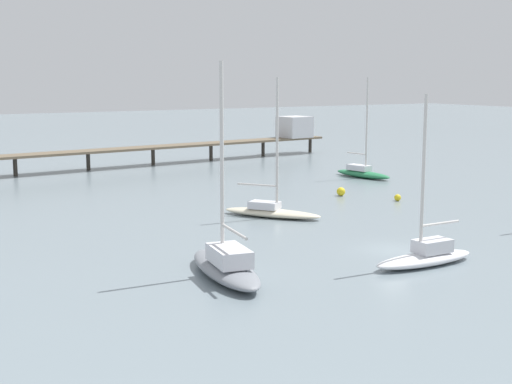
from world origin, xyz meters
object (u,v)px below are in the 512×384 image
Objects in this scene: sailboat_green at (362,171)px; mooring_buoy_inner at (341,192)px; sailboat_gray at (226,264)px; mooring_buoy_outer at (398,198)px; pier at (204,139)px; sailboat_white at (426,254)px; sailboat_cream at (271,209)px.

sailboat_green reaches higher than mooring_buoy_inner.
sailboat_gray reaches higher than sailboat_green.
sailboat_green is 16.11m from mooring_buoy_outer.
sailboat_green reaches higher than pier.
mooring_buoy_inner is (-10.23, -9.14, -0.29)m from sailboat_green.
sailboat_green reaches higher than sailboat_white.
pier is at bearing 76.82° from sailboat_white.
mooring_buoy_inner is (-2.82, 5.16, 0.11)m from mooring_buoy_outer.
sailboat_green is 1.09× the size of sailboat_white.
sailboat_green is 39.59m from sailboat_white.
pier is 6.20× the size of sailboat_white.
sailboat_cream is at bearing -154.72° from mooring_buoy_inner.
mooring_buoy_outer is at bearing 52.12° from sailboat_white.
mooring_buoy_outer is (26.70, 14.67, -0.50)m from sailboat_gray.
pier reaches higher than mooring_buoy_inner.
pier is at bearing 108.99° from sailboat_green.
sailboat_white is (0.04, -18.29, 0.05)m from sailboat_cream.
pier is at bearing 86.98° from mooring_buoy_inner.
sailboat_gray reaches higher than pier.
mooring_buoy_outer is 5.88m from mooring_buoy_inner.
sailboat_gray is at bearing -151.21° from mooring_buoy_outer.
sailboat_cream is at bearing -146.25° from sailboat_green.
sailboat_cream is at bearing 49.65° from sailboat_gray.
sailboat_cream reaches higher than mooring_buoy_inner.
sailboat_white reaches higher than mooring_buoy_inner.
sailboat_gray is at bearing -130.35° from sailboat_cream.
sailboat_white is at bearing -116.15° from mooring_buoy_inner.
pier is 59.41m from sailboat_gray.
mooring_buoy_inner is at bearing 39.71° from sailboat_gray.
sailboat_cream reaches higher than mooring_buoy_outer.
sailboat_green is 0.93× the size of sailboat_gray.
sailboat_green is at bearing 56.36° from sailboat_white.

